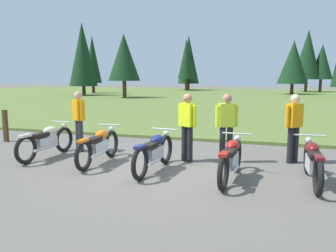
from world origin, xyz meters
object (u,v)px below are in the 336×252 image
(rider_with_back_turned, at_px, (187,123))
(rider_near_row_end, at_px, (227,124))
(motorcycle_maroon, at_px, (313,162))
(rider_checking_bike, at_px, (294,124))
(motorcycle_cream, at_px, (47,141))
(motorcycle_navy, at_px, (154,152))
(rider_in_hivis_vest, at_px, (79,118))
(trail_marker_post, at_px, (5,126))
(motorcycle_red, at_px, (231,159))
(motorcycle_orange, at_px, (99,145))

(rider_with_back_turned, bearing_deg, rider_near_row_end, 12.28)
(motorcycle_maroon, relative_size, rider_checking_bike, 1.26)
(rider_checking_bike, bearing_deg, motorcycle_cream, -167.98)
(motorcycle_navy, xyz_separation_m, rider_checking_bike, (2.96, 1.67, 0.51))
(motorcycle_cream, height_order, rider_with_back_turned, rider_with_back_turned)
(motorcycle_maroon, xyz_separation_m, rider_in_hivis_vest, (-5.92, 1.21, 0.51))
(rider_with_back_turned, relative_size, trail_marker_post, 1.63)
(motorcycle_red, height_order, trail_marker_post, trail_marker_post)
(rider_in_hivis_vest, bearing_deg, motorcycle_red, -18.24)
(motorcycle_cream, xyz_separation_m, motorcycle_orange, (1.58, -0.14, 0.00))
(motorcycle_cream, height_order, motorcycle_orange, same)
(motorcycle_cream, relative_size, rider_checking_bike, 1.26)
(motorcycle_red, bearing_deg, rider_with_back_turned, 135.37)
(motorcycle_maroon, bearing_deg, motorcycle_cream, 177.32)
(motorcycle_maroon, distance_m, rider_checking_bike, 1.69)
(motorcycle_cream, distance_m, motorcycle_red, 4.80)
(rider_with_back_turned, height_order, trail_marker_post, rider_with_back_turned)
(rider_checking_bike, distance_m, rider_with_back_turned, 2.56)
(motorcycle_red, bearing_deg, rider_checking_bike, 54.94)
(motorcycle_cream, bearing_deg, trail_marker_post, 151.43)
(rider_checking_bike, bearing_deg, trail_marker_post, 179.10)
(motorcycle_red, xyz_separation_m, motorcycle_maroon, (1.55, 0.23, 0.00))
(motorcycle_cream, height_order, rider_in_hivis_vest, rider_in_hivis_vest)
(rider_near_row_end, bearing_deg, motorcycle_red, -78.63)
(motorcycle_navy, bearing_deg, rider_checking_bike, 29.40)
(motorcycle_cream, height_order, motorcycle_red, same)
(motorcycle_orange, xyz_separation_m, rider_checking_bike, (4.46, 1.42, 0.51))
(rider_checking_bike, bearing_deg, rider_in_hivis_vest, -176.23)
(motorcycle_red, xyz_separation_m, trail_marker_post, (-7.38, 1.95, 0.07))
(motorcycle_maroon, height_order, rider_near_row_end, rider_near_row_end)
(motorcycle_cream, distance_m, motorcycle_orange, 1.58)
(motorcycle_cream, relative_size, rider_in_hivis_vest, 1.26)
(rider_checking_bike, height_order, rider_in_hivis_vest, same)
(motorcycle_navy, height_order, motorcycle_maroon, same)
(motorcycle_red, bearing_deg, rider_in_hivis_vest, 161.76)
(motorcycle_cream, xyz_separation_m, rider_with_back_turned, (3.56, 0.66, 0.51))
(motorcycle_cream, bearing_deg, rider_in_hivis_vest, 66.48)
(motorcycle_red, height_order, motorcycle_maroon, same)
(rider_checking_bike, height_order, rider_with_back_turned, same)
(trail_marker_post, bearing_deg, rider_near_row_end, -4.48)
(rider_near_row_end, height_order, rider_checking_bike, same)
(motorcycle_navy, xyz_separation_m, rider_in_hivis_vest, (-2.68, 1.30, 0.51))
(rider_near_row_end, height_order, rider_in_hivis_vest, same)
(rider_in_hivis_vest, distance_m, trail_marker_post, 3.08)
(motorcycle_orange, distance_m, rider_near_row_end, 3.12)
(motorcycle_red, height_order, rider_in_hivis_vest, rider_in_hivis_vest)
(rider_near_row_end, distance_m, rider_in_hivis_vest, 4.09)
(motorcycle_orange, height_order, motorcycle_red, same)
(rider_in_hivis_vest, bearing_deg, rider_checking_bike, 3.77)
(motorcycle_cream, distance_m, rider_in_hivis_vest, 1.12)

